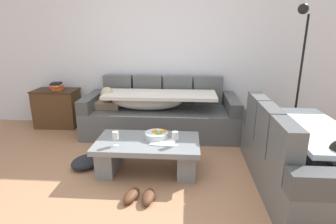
{
  "coord_description": "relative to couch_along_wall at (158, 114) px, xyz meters",
  "views": [
    {
      "loc": [
        0.44,
        -2.55,
        1.63
      ],
      "look_at": [
        0.2,
        1.0,
        0.55
      ],
      "focal_mm": 29.49,
      "sensor_mm": 36.0,
      "label": 1
    }
  ],
  "objects": [
    {
      "name": "book_stack_on_cabinet",
      "position": [
        -1.74,
        0.23,
        0.37
      ],
      "size": [
        0.19,
        0.22,
        0.12
      ],
      "color": "#B76623",
      "rests_on": "side_cabinet"
    },
    {
      "name": "back_wall",
      "position": [
        -0.0,
        0.53,
        1.02
      ],
      "size": [
        9.0,
        0.1,
        2.7
      ],
      "primitive_type": "cube",
      "color": "white",
      "rests_on": "ground_plane"
    },
    {
      "name": "coffee_table",
      "position": [
        -0.0,
        -1.23,
        -0.09
      ],
      "size": [
        1.2,
        0.68,
        0.38
      ],
      "color": "gray",
      "rests_on": "ground_plane"
    },
    {
      "name": "crumpled_garment",
      "position": [
        -0.77,
        -1.19,
        -0.27
      ],
      "size": [
        0.46,
        0.5,
        0.12
      ],
      "primitive_type": "ellipsoid",
      "rotation": [
        0.0,
        0.0,
        1.14
      ],
      "color": "#232328",
      "rests_on": "ground_plane"
    },
    {
      "name": "side_cabinet",
      "position": [
        -1.77,
        0.23,
        -0.01
      ],
      "size": [
        0.72,
        0.44,
        0.64
      ],
      "color": "#50331C",
      "rests_on": "ground_plane"
    },
    {
      "name": "fruit_bowl",
      "position": [
        0.1,
        -1.14,
        0.09
      ],
      "size": [
        0.28,
        0.28,
        0.1
      ],
      "color": "silver",
      "rests_on": "coffee_table"
    },
    {
      "name": "open_magazine",
      "position": [
        0.18,
        -1.28,
        0.05
      ],
      "size": [
        0.3,
        0.23,
        0.01
      ],
      "primitive_type": "cube",
      "rotation": [
        0.0,
        0.0,
        -0.09
      ],
      "color": "white",
      "rests_on": "coffee_table"
    },
    {
      "name": "wine_glass_near_right",
      "position": [
        0.32,
        -1.35,
        0.17
      ],
      "size": [
        0.07,
        0.07,
        0.17
      ],
      "color": "silver",
      "rests_on": "coffee_table"
    },
    {
      "name": "ground_plane",
      "position": [
        -0.0,
        -1.62,
        -0.33
      ],
      "size": [
        14.0,
        14.0,
        0.0
      ],
      "primitive_type": "plane",
      "color": "#B07B56"
    },
    {
      "name": "floor_lamp",
      "position": [
        2.04,
        -0.1,
        0.79
      ],
      "size": [
        0.33,
        0.31,
        1.95
      ],
      "color": "black",
      "rests_on": "ground_plane"
    },
    {
      "name": "pair_of_shoes",
      "position": [
        -0.0,
        -1.84,
        -0.29
      ],
      "size": [
        0.33,
        0.29,
        0.09
      ],
      "color": "#59331E",
      "rests_on": "ground_plane"
    },
    {
      "name": "wine_glass_near_left",
      "position": [
        -0.33,
        -1.4,
        0.17
      ],
      "size": [
        0.07,
        0.07,
        0.17
      ],
      "color": "silver",
      "rests_on": "coffee_table"
    },
    {
      "name": "couch_near_window",
      "position": [
        1.65,
        -1.47,
        0.0
      ],
      "size": [
        0.92,
        1.84,
        0.88
      ],
      "rotation": [
        0.0,
        0.0,
        1.57
      ],
      "color": "#585A5B",
      "rests_on": "ground_plane"
    },
    {
      "name": "couch_along_wall",
      "position": [
        0.0,
        0.0,
        0.0
      ],
      "size": [
        2.38,
        0.92,
        0.88
      ],
      "color": "#585A5B",
      "rests_on": "ground_plane"
    }
  ]
}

